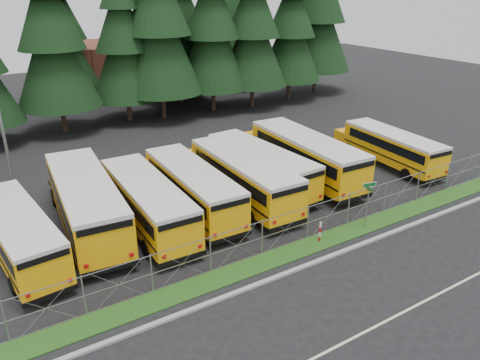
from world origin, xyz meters
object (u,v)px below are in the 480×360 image
(bus_6, at_px, (303,157))
(street_sign, at_px, (368,195))
(bus_3, at_px, (190,189))
(bus_4, at_px, (241,178))
(bus_0, at_px, (18,235))
(bus_east, at_px, (389,148))
(bus_2, at_px, (145,203))
(striped_bollard, at_px, (320,232))
(bus_5, at_px, (257,167))
(bus_1, at_px, (85,203))

(bus_6, relative_size, street_sign, 4.28)
(bus_3, distance_m, bus_4, 3.40)
(bus_0, distance_m, bus_3, 9.78)
(bus_4, bearing_deg, bus_0, -178.53)
(bus_east, bearing_deg, bus_2, -177.88)
(bus_6, bearing_deg, striped_bollard, -120.28)
(bus_0, distance_m, bus_east, 25.97)
(street_sign, bearing_deg, striped_bollard, 176.95)
(bus_2, xyz_separation_m, street_sign, (10.50, -6.85, 0.59))
(bus_east, bearing_deg, street_sign, -140.70)
(bus_0, bearing_deg, bus_5, -2.13)
(street_sign, bearing_deg, bus_5, 104.53)
(bus_1, bearing_deg, striped_bollard, -33.74)
(bus_4, bearing_deg, street_sign, -58.20)
(bus_5, height_order, street_sign, bus_5)
(bus_0, height_order, bus_5, bus_5)
(bus_3, bearing_deg, bus_4, -3.95)
(bus_3, bearing_deg, bus_2, -169.68)
(bus_2, xyz_separation_m, bus_east, (19.26, -0.68, -0.13))
(bus_2, relative_size, street_sign, 3.92)
(street_sign, bearing_deg, bus_4, 120.17)
(bus_6, height_order, bus_east, bus_6)
(bus_0, relative_size, bus_1, 0.85)
(bus_5, relative_size, bus_6, 0.91)
(bus_1, xyz_separation_m, bus_east, (22.22, -2.15, -0.29))
(bus_4, xyz_separation_m, bus_6, (5.65, 0.73, 0.08))
(bus_0, relative_size, bus_3, 0.95)
(bus_5, distance_m, striped_bollard, 7.94)
(bus_4, xyz_separation_m, bus_5, (1.98, 1.01, -0.06))
(bus_0, distance_m, bus_2, 6.71)
(bus_0, xyz_separation_m, striped_bollard, (13.94, -6.83, -0.76))
(bus_east, bearing_deg, bus_4, -179.41)
(bus_4, relative_size, street_sign, 4.07)
(bus_east, bearing_deg, bus_1, 178.62)
(bus_5, bearing_deg, striped_bollard, -102.16)
(bus_1, relative_size, bus_east, 1.22)
(bus_2, height_order, bus_3, bus_2)
(bus_1, bearing_deg, bus_6, 2.49)
(bus_3, relative_size, bus_east, 1.09)
(striped_bollard, bearing_deg, bus_6, 57.12)
(bus_3, relative_size, street_sign, 3.89)
(bus_0, bearing_deg, striped_bollard, -31.92)
(bus_5, distance_m, street_sign, 8.26)
(bus_5, bearing_deg, bus_east, -13.00)
(bus_3, distance_m, bus_6, 9.04)
(bus_3, bearing_deg, bus_0, -176.35)
(bus_2, distance_m, bus_5, 8.50)
(bus_2, height_order, bus_6, bus_6)
(bus_4, distance_m, street_sign, 8.07)
(bus_4, xyz_separation_m, bus_east, (12.81, -0.80, -0.19))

